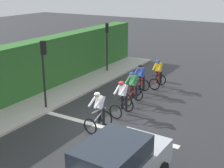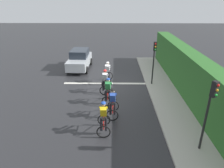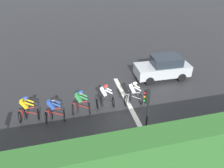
{
  "view_description": "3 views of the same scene",
  "coord_description": "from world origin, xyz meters",
  "px_view_note": "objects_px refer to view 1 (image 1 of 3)",
  "views": [
    {
      "loc": [
        6.54,
        -10.55,
        5.84
      ],
      "look_at": [
        -0.71,
        1.73,
        1.19
      ],
      "focal_mm": 49.67,
      "sensor_mm": 36.0,
      "label": 1
    },
    {
      "loc": [
        -0.45,
        13.94,
        6.21
      ],
      "look_at": [
        -0.29,
        1.68,
        0.87
      ],
      "focal_mm": 32.09,
      "sensor_mm": 36.0,
      "label": 2
    },
    {
      "loc": [
        -10.7,
        3.38,
        8.66
      ],
      "look_at": [
        0.8,
        0.5,
        1.28
      ],
      "focal_mm": 35.37,
      "sensor_mm": 36.0,
      "label": 3
    }
  ],
  "objects_px": {
    "cyclist_second": "(141,80)",
    "cyclist_mid": "(133,88)",
    "traffic_light_far_junction": "(107,40)",
    "traffic_light_near_crossing": "(44,65)",
    "cyclist_lead": "(158,74)",
    "cyclist_fourth": "(122,99)",
    "cyclist_trailing": "(99,112)"
  },
  "relations": [
    {
      "from": "cyclist_second",
      "to": "cyclist_mid",
      "type": "height_order",
      "value": "same"
    },
    {
      "from": "cyclist_mid",
      "to": "traffic_light_far_junction",
      "type": "distance_m",
      "value": 6.18
    },
    {
      "from": "cyclist_second",
      "to": "cyclist_mid",
      "type": "relative_size",
      "value": 1.0
    },
    {
      "from": "traffic_light_near_crossing",
      "to": "cyclist_lead",
      "type": "bearing_deg",
      "value": 59.88
    },
    {
      "from": "cyclist_fourth",
      "to": "cyclist_lead",
      "type": "bearing_deg",
      "value": 91.67
    },
    {
      "from": "traffic_light_far_junction",
      "to": "traffic_light_near_crossing",
      "type": "bearing_deg",
      "value": -82.74
    },
    {
      "from": "cyclist_lead",
      "to": "traffic_light_far_junction",
      "type": "distance_m",
      "value": 4.7
    },
    {
      "from": "traffic_light_far_junction",
      "to": "cyclist_lead",
      "type": "bearing_deg",
      "value": -17.1
    },
    {
      "from": "cyclist_lead",
      "to": "traffic_light_far_junction",
      "type": "height_order",
      "value": "traffic_light_far_junction"
    },
    {
      "from": "cyclist_second",
      "to": "traffic_light_near_crossing",
      "type": "distance_m",
      "value": 5.44
    },
    {
      "from": "cyclist_second",
      "to": "cyclist_fourth",
      "type": "bearing_deg",
      "value": -79.74
    },
    {
      "from": "cyclist_mid",
      "to": "traffic_light_far_junction",
      "type": "xyz_separation_m",
      "value": [
        -4.16,
        4.34,
        1.43
      ]
    },
    {
      "from": "cyclist_lead",
      "to": "cyclist_second",
      "type": "xyz_separation_m",
      "value": [
        -0.43,
        -1.47,
        0.0
      ]
    },
    {
      "from": "cyclist_lead",
      "to": "cyclist_fourth",
      "type": "relative_size",
      "value": 1.0
    },
    {
      "from": "cyclist_lead",
      "to": "traffic_light_far_junction",
      "type": "xyz_separation_m",
      "value": [
        -4.28,
        1.32,
        1.43
      ]
    },
    {
      "from": "cyclist_lead",
      "to": "cyclist_trailing",
      "type": "height_order",
      "value": "same"
    },
    {
      "from": "cyclist_lead",
      "to": "cyclist_trailing",
      "type": "bearing_deg",
      "value": -89.86
    },
    {
      "from": "cyclist_lead",
      "to": "traffic_light_near_crossing",
      "type": "xyz_separation_m",
      "value": [
        -3.37,
        -5.82,
        1.43
      ]
    },
    {
      "from": "cyclist_trailing",
      "to": "traffic_light_near_crossing",
      "type": "bearing_deg",
      "value": 170.55
    },
    {
      "from": "traffic_light_near_crossing",
      "to": "traffic_light_far_junction",
      "type": "distance_m",
      "value": 7.19
    },
    {
      "from": "cyclist_second",
      "to": "traffic_light_near_crossing",
      "type": "bearing_deg",
      "value": -124.08
    },
    {
      "from": "traffic_light_near_crossing",
      "to": "traffic_light_far_junction",
      "type": "xyz_separation_m",
      "value": [
        -0.91,
        7.13,
        0.0
      ]
    },
    {
      "from": "cyclist_trailing",
      "to": "traffic_light_near_crossing",
      "type": "xyz_separation_m",
      "value": [
        -3.39,
        0.56,
        1.43
      ]
    },
    {
      "from": "cyclist_second",
      "to": "cyclist_mid",
      "type": "xyz_separation_m",
      "value": [
        0.31,
        -1.56,
        0.0
      ]
    },
    {
      "from": "cyclist_lead",
      "to": "cyclist_fourth",
      "type": "distance_m",
      "value": 4.58
    },
    {
      "from": "cyclist_lead",
      "to": "cyclist_second",
      "type": "height_order",
      "value": "same"
    },
    {
      "from": "cyclist_mid",
      "to": "cyclist_trailing",
      "type": "relative_size",
      "value": 1.0
    },
    {
      "from": "cyclist_fourth",
      "to": "traffic_light_near_crossing",
      "type": "distance_m",
      "value": 3.98
    },
    {
      "from": "cyclist_second",
      "to": "cyclist_trailing",
      "type": "distance_m",
      "value": 4.93
    },
    {
      "from": "cyclist_lead",
      "to": "cyclist_fourth",
      "type": "xyz_separation_m",
      "value": [
        0.13,
        -4.58,
        0.0
      ]
    },
    {
      "from": "cyclist_second",
      "to": "cyclist_lead",
      "type": "bearing_deg",
      "value": 73.63
    },
    {
      "from": "cyclist_fourth",
      "to": "traffic_light_near_crossing",
      "type": "xyz_separation_m",
      "value": [
        -3.51,
        -1.24,
        1.43
      ]
    }
  ]
}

